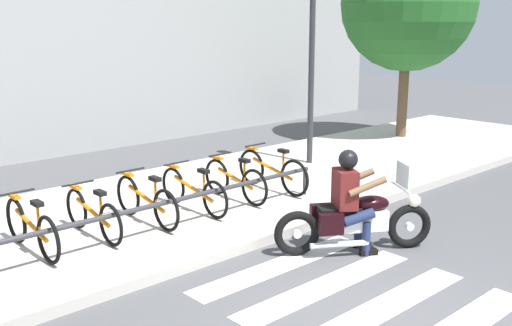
{
  "coord_description": "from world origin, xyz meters",
  "views": [
    {
      "loc": [
        -4.81,
        -3.5,
        3.1
      ],
      "look_at": [
        1.06,
        2.9,
        1.01
      ],
      "focal_mm": 41.92,
      "sensor_mm": 36.0,
      "label": 1
    }
  ],
  "objects_px": {
    "bicycle_4": "(146,201)",
    "tree_near_rack": "(408,4)",
    "rider": "(351,194)",
    "street_lamp": "(312,36)",
    "bicycle_5": "(193,190)",
    "bicycle_6": "(235,180)",
    "motorcycle": "(355,220)",
    "bicycle_3": "(93,214)",
    "bicycle_7": "(272,171)",
    "bike_rack": "(141,210)",
    "bicycle_2": "(31,227)"
  },
  "relations": [
    {
      "from": "bicycle_4",
      "to": "tree_near_rack",
      "type": "relative_size",
      "value": 0.32
    },
    {
      "from": "rider",
      "to": "bicycle_4",
      "type": "height_order",
      "value": "rider"
    },
    {
      "from": "tree_near_rack",
      "to": "street_lamp",
      "type": "bearing_deg",
      "value": -174.2
    },
    {
      "from": "bicycle_5",
      "to": "bicycle_6",
      "type": "relative_size",
      "value": 1.07
    },
    {
      "from": "motorcycle",
      "to": "tree_near_rack",
      "type": "xyz_separation_m",
      "value": [
        6.91,
        3.96,
        3.02
      ]
    },
    {
      "from": "bicycle_5",
      "to": "bicycle_6",
      "type": "xyz_separation_m",
      "value": [
        0.86,
        -0.0,
        0.01
      ]
    },
    {
      "from": "bicycle_3",
      "to": "motorcycle",
      "type": "bearing_deg",
      "value": -45.14
    },
    {
      "from": "bicycle_4",
      "to": "bicycle_5",
      "type": "relative_size",
      "value": 0.98
    },
    {
      "from": "motorcycle",
      "to": "bicycle_7",
      "type": "xyz_separation_m",
      "value": [
        0.9,
        2.56,
        0.05
      ]
    },
    {
      "from": "bicycle_3",
      "to": "bike_rack",
      "type": "bearing_deg",
      "value": -52.16
    },
    {
      "from": "rider",
      "to": "bicycle_2",
      "type": "xyz_separation_m",
      "value": [
        -3.35,
        2.51,
        -0.33
      ]
    },
    {
      "from": "bicycle_2",
      "to": "bike_rack",
      "type": "height_order",
      "value": "bicycle_2"
    },
    {
      "from": "motorcycle",
      "to": "bicycle_6",
      "type": "xyz_separation_m",
      "value": [
        0.04,
        2.56,
        0.04
      ]
    },
    {
      "from": "rider",
      "to": "bicycle_3",
      "type": "xyz_separation_m",
      "value": [
        -2.48,
        2.52,
        -0.34
      ]
    },
    {
      "from": "bike_rack",
      "to": "motorcycle",
      "type": "bearing_deg",
      "value": -43.45
    },
    {
      "from": "bicycle_2",
      "to": "rider",
      "type": "bearing_deg",
      "value": -36.93
    },
    {
      "from": "motorcycle",
      "to": "bicycle_7",
      "type": "bearing_deg",
      "value": 70.6
    },
    {
      "from": "motorcycle",
      "to": "street_lamp",
      "type": "height_order",
      "value": "street_lamp"
    },
    {
      "from": "bicycle_2",
      "to": "bicycle_6",
      "type": "bearing_deg",
      "value": -0.0
    },
    {
      "from": "motorcycle",
      "to": "bicycle_4",
      "type": "xyz_separation_m",
      "value": [
        -1.69,
        2.56,
        0.04
      ]
    },
    {
      "from": "bike_rack",
      "to": "tree_near_rack",
      "type": "xyz_separation_m",
      "value": [
        9.02,
        1.95,
        2.9
      ]
    },
    {
      "from": "bicycle_5",
      "to": "bike_rack",
      "type": "distance_m",
      "value": 1.41
    },
    {
      "from": "motorcycle",
      "to": "bicycle_3",
      "type": "relative_size",
      "value": 1.25
    },
    {
      "from": "rider",
      "to": "bicycle_4",
      "type": "distance_m",
      "value": 3.01
    },
    {
      "from": "rider",
      "to": "bicycle_2",
      "type": "bearing_deg",
      "value": 143.07
    },
    {
      "from": "bicycle_4",
      "to": "bicycle_5",
      "type": "bearing_deg",
      "value": 0.06
    },
    {
      "from": "bicycle_6",
      "to": "tree_near_rack",
      "type": "bearing_deg",
      "value": 11.49
    },
    {
      "from": "motorcycle",
      "to": "bicycle_2",
      "type": "bearing_deg",
      "value": 143.11
    },
    {
      "from": "bicycle_7",
      "to": "tree_near_rack",
      "type": "height_order",
      "value": "tree_near_rack"
    },
    {
      "from": "bicycle_6",
      "to": "bicycle_7",
      "type": "distance_m",
      "value": 0.86
    },
    {
      "from": "motorcycle",
      "to": "tree_near_rack",
      "type": "distance_m",
      "value": 8.51
    },
    {
      "from": "bicycle_4",
      "to": "tree_near_rack",
      "type": "height_order",
      "value": "tree_near_rack"
    },
    {
      "from": "street_lamp",
      "to": "bike_rack",
      "type": "bearing_deg",
      "value": -163.04
    },
    {
      "from": "bicycle_5",
      "to": "bicycle_7",
      "type": "distance_m",
      "value": 1.72
    },
    {
      "from": "bicycle_5",
      "to": "rider",
      "type": "bearing_deg",
      "value": -73.21
    },
    {
      "from": "bicycle_3",
      "to": "bicycle_6",
      "type": "height_order",
      "value": "bicycle_6"
    },
    {
      "from": "bicycle_5",
      "to": "motorcycle",
      "type": "bearing_deg",
      "value": -72.18
    },
    {
      "from": "bicycle_2",
      "to": "bicycle_3",
      "type": "bearing_deg",
      "value": 0.04
    },
    {
      "from": "bicycle_4",
      "to": "bicycle_6",
      "type": "bearing_deg",
      "value": -0.0
    },
    {
      "from": "bicycle_4",
      "to": "bicycle_5",
      "type": "height_order",
      "value": "bicycle_4"
    },
    {
      "from": "bicycle_5",
      "to": "street_lamp",
      "type": "bearing_deg",
      "value": 14.71
    },
    {
      "from": "bicycle_6",
      "to": "street_lamp",
      "type": "bearing_deg",
      "value": 18.79
    },
    {
      "from": "rider",
      "to": "bicycle_6",
      "type": "xyz_separation_m",
      "value": [
        0.1,
        2.51,
        -0.33
      ]
    },
    {
      "from": "bicycle_4",
      "to": "bike_rack",
      "type": "bearing_deg",
      "value": -127.87
    },
    {
      "from": "bicycle_3",
      "to": "rider",
      "type": "bearing_deg",
      "value": -45.37
    },
    {
      "from": "bicycle_2",
      "to": "bicycle_5",
      "type": "xyz_separation_m",
      "value": [
        2.59,
        0.0,
        -0.01
      ]
    },
    {
      "from": "motorcycle",
      "to": "tree_near_rack",
      "type": "height_order",
      "value": "tree_near_rack"
    },
    {
      "from": "bicycle_5",
      "to": "bike_rack",
      "type": "bearing_deg",
      "value": -156.76
    },
    {
      "from": "bicycle_3",
      "to": "tree_near_rack",
      "type": "relative_size",
      "value": 0.3
    },
    {
      "from": "bicycle_6",
      "to": "bicycle_7",
      "type": "relative_size",
      "value": 0.91
    }
  ]
}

